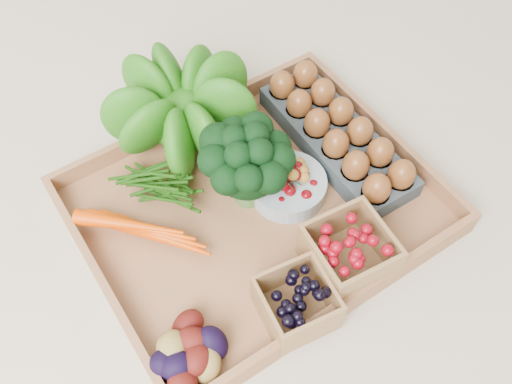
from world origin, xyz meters
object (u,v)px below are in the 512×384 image
tray (256,210)px  cherry_bowl (288,186)px  broccoli (247,177)px  egg_carton (336,140)px

tray → cherry_bowl: size_ratio=4.33×
broccoli → egg_carton: 0.19m
cherry_bowl → egg_carton: 0.13m
cherry_bowl → egg_carton: egg_carton is taller
tray → egg_carton: 0.19m
tray → cherry_bowl: 0.07m
tray → cherry_bowl: bearing=-3.1°
tray → cherry_bowl: cherry_bowl is taller
tray → broccoli: broccoli is taller
tray → egg_carton: (0.19, 0.03, 0.03)m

